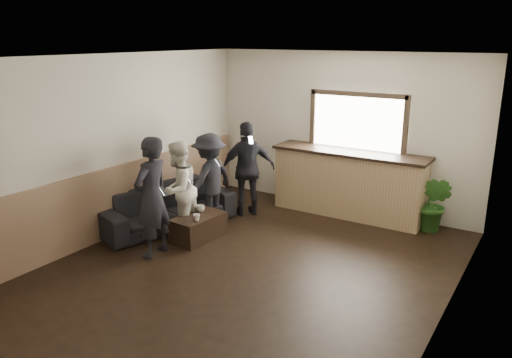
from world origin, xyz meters
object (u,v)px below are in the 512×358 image
Objects in this scene: potted_plant at (435,204)px; person_b at (178,189)px; cup_b at (197,217)px; person_d at (248,169)px; cup_a at (200,208)px; bar_counter at (349,179)px; sofa at (166,207)px; person_c at (210,179)px; coffee_table at (199,227)px; person_a at (152,197)px.

potted_plant is 0.61× the size of person_b.
person_d reaches higher than cup_b.
cup_a is 0.14× the size of potted_plant.
bar_counter is 2.85m from cup_b.
potted_plant is 0.56× the size of person_d.
person_c reaches higher than sofa.
cup_b is (0.11, -0.17, 0.24)m from coffee_table.
cup_a is at bearing 26.14° from person_c.
bar_counter reaches higher than potted_plant.
person_a is (-1.70, -3.08, 0.23)m from bar_counter.
person_a is 1.14× the size of person_b.
person_b reaches higher than coffee_table.
person_c is (-0.40, 0.85, 0.34)m from cup_b.
sofa is at bearing -121.06° from person_b.
sofa is 2.44× the size of potted_plant.
person_a is 0.78m from person_b.
person_b is (-0.25, -0.22, 0.33)m from cup_a.
cup_b is (-1.42, -2.46, -0.22)m from bar_counter.
person_d reaches higher than person_c.
coffee_table is 0.56× the size of person_b.
coffee_table is at bearing -123.71° from bar_counter.
person_a is 1.48m from person_c.
person_b is at bearing -128.90° from bar_counter.
person_c is at bearing 167.29° from person_b.
person_a reaches higher than cup_b.
cup_a is 0.09× the size of person_b.
person_d is (0.38, 1.38, 0.07)m from person_b.
person_c reaches higher than cup_a.
person_c is (-0.19, 0.50, 0.34)m from cup_a.
person_b is at bearing -173.77° from coffee_table.
person_c reaches higher than cup_b.
cup_a is (-0.10, 0.18, 0.24)m from coffee_table.
sofa is at bearing -137.47° from bar_counter.
person_a reaches higher than coffee_table.
person_d is at bearing 83.33° from cup_a.
bar_counter is 2.43m from person_c.
person_c is (-1.82, -1.61, 0.12)m from bar_counter.
cup_b is 0.07× the size of person_b.
coffee_table is 6.54× the size of cup_a.
coffee_table is at bearing 28.47° from person_c.
potted_plant reaches higher than cup_b.
person_b is at bearing 0.63° from person_c.
cup_b is 0.06× the size of person_a.
bar_counter is 20.88× the size of cup_a.
person_c reaches higher than person_b.
person_b is at bearing -170.68° from person_a.
cup_b is 1.57m from person_d.
coffee_table is 0.67m from person_b.
sofa is 0.83m from coffee_table.
person_b is at bearing -95.91° from sofa.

